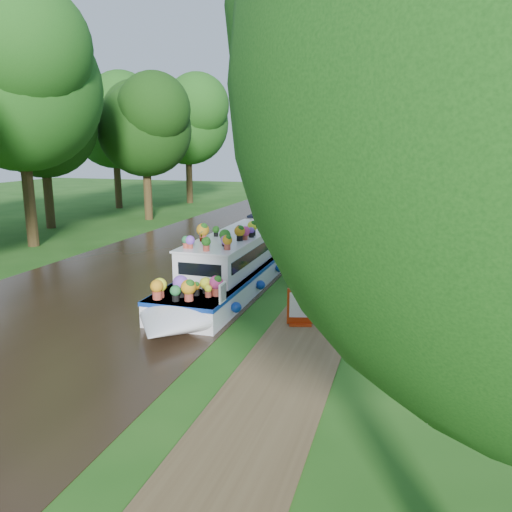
# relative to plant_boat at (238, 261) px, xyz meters

# --- Properties ---
(ground) EXTENTS (100.00, 100.00, 0.00)m
(ground) POSITION_rel_plant_boat_xyz_m (2.25, -0.39, -0.85)
(ground) COLOR #1C4B12
(ground) RESTS_ON ground
(canal_water) EXTENTS (10.00, 100.00, 0.02)m
(canal_water) POSITION_rel_plant_boat_xyz_m (-3.75, -0.39, -0.84)
(canal_water) COLOR black
(canal_water) RESTS_ON ground
(towpath) EXTENTS (2.20, 100.00, 0.03)m
(towpath) POSITION_rel_plant_boat_xyz_m (3.45, -0.39, -0.84)
(towpath) COLOR brown
(towpath) RESTS_ON ground
(plant_boat) EXTENTS (2.29, 13.52, 2.28)m
(plant_boat) POSITION_rel_plant_boat_xyz_m (0.00, 0.00, 0.00)
(plant_boat) COLOR silver
(plant_boat) RESTS_ON canal_water
(tree_near_overhang) EXTENTS (5.52, 5.28, 8.99)m
(tree_near_overhang) POSITION_rel_plant_boat_xyz_m (6.04, 2.67, 5.75)
(tree_near_overhang) COLOR #322510
(tree_near_overhang) RESTS_ON ground
(tree_near_mid) EXTENTS (6.90, 6.60, 9.40)m
(tree_near_mid) POSITION_rel_plant_boat_xyz_m (6.73, 14.69, 5.58)
(tree_near_mid) COLOR #322510
(tree_near_mid) RESTS_ON ground
(tree_near_far) EXTENTS (7.59, 7.26, 10.30)m
(tree_near_far) POSITION_rel_plant_boat_xyz_m (6.23, 25.69, 6.20)
(tree_near_far) COLOR #322510
(tree_near_far) RESTS_ON ground
(tree_far_b) EXTENTS (8.97, 8.58, 12.11)m
(tree_far_b) POSITION_rel_plant_boat_xyz_m (-12.27, 3.71, 7.42)
(tree_far_b) COLOR #322510
(tree_far_b) RESTS_ON ground
(tree_far_c) EXTENTS (7.13, 6.82, 9.59)m
(tree_far_c) POSITION_rel_plant_boat_xyz_m (-11.27, 13.69, 5.67)
(tree_far_c) COLOR #322510
(tree_far_c) RESTS_ON ground
(tree_far_d) EXTENTS (8.05, 7.70, 10.85)m
(tree_far_d) POSITION_rel_plant_boat_xyz_m (-12.77, 23.70, 6.55)
(tree_far_d) COLOR #322510
(tree_far_d) RESTS_ON ground
(tree_far_g) EXTENTS (7.36, 7.04, 9.95)m
(tree_far_g) POSITION_rel_plant_boat_xyz_m (-15.27, 8.69, 5.93)
(tree_far_g) COLOR #322510
(tree_far_g) RESTS_ON ground
(tree_far_h) EXTENTS (7.82, 7.48, 10.49)m
(tree_far_h) POSITION_rel_plant_boat_xyz_m (-16.77, 18.70, 6.28)
(tree_far_h) COLOR #322510
(tree_far_h) RESTS_ON ground
(second_boat) EXTENTS (3.30, 7.38, 1.36)m
(second_boat) POSITION_rel_plant_boat_xyz_m (0.50, 18.62, -0.30)
(second_boat) COLOR black
(second_boat) RESTS_ON canal_water
(sandwich_board) EXTENTS (0.75, 0.72, 1.13)m
(sandwich_board) POSITION_rel_plant_boat_xyz_m (3.12, -3.57, -0.31)
(sandwich_board) COLOR #A82E0C
(sandwich_board) RESTS_ON towpath
(pedestrian_pink) EXTENTS (0.77, 0.64, 1.80)m
(pedestrian_pink) POSITION_rel_plant_boat_xyz_m (3.18, 18.14, 0.08)
(pedestrian_pink) COLOR #CB5398
(pedestrian_pink) RESTS_ON towpath
(pedestrian_dark) EXTENTS (0.80, 0.65, 1.54)m
(pedestrian_dark) POSITION_rel_plant_boat_xyz_m (3.45, 21.54, -0.05)
(pedestrian_dark) COLOR black
(pedestrian_dark) RESTS_ON towpath
(verge_plant) EXTENTS (0.40, 0.36, 0.40)m
(verge_plant) POSITION_rel_plant_boat_xyz_m (2.30, 4.36, -0.65)
(verge_plant) COLOR #217024
(verge_plant) RESTS_ON ground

